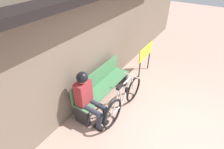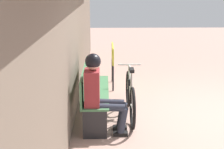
% 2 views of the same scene
% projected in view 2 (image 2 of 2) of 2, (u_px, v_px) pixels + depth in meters
% --- Properties ---
extents(ground_plane, '(24.00, 24.00, 0.00)m').
position_uv_depth(ground_plane, '(210.00, 119.00, 5.28)').
color(ground_plane, tan).
extents(storefront_wall, '(12.00, 0.56, 3.20)m').
position_uv_depth(storefront_wall, '(69.00, 20.00, 4.78)').
color(storefront_wall, '#756656').
rests_on(storefront_wall, ground_plane).
extents(park_bench_near, '(1.76, 0.42, 0.86)m').
position_uv_depth(park_bench_near, '(93.00, 93.00, 5.32)').
color(park_bench_near, '#477F51').
rests_on(park_bench_near, ground_plane).
extents(bicycle, '(1.63, 0.40, 0.91)m').
position_uv_depth(bicycle, '(130.00, 96.00, 5.31)').
color(bicycle, black).
rests_on(bicycle, ground_plane).
extents(person_seated, '(0.34, 0.64, 1.24)m').
position_uv_depth(person_seated, '(99.00, 89.00, 4.60)').
color(person_seated, '#2D3342').
rests_on(person_seated, ground_plane).
extents(signboard, '(0.84, 0.04, 0.93)m').
position_uv_depth(signboard, '(113.00, 56.00, 6.84)').
color(signboard, '#232326').
rests_on(signboard, ground_plane).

